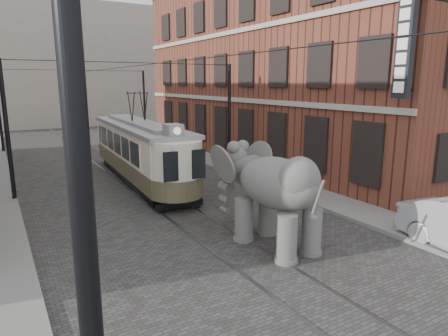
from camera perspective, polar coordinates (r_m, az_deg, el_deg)
ground at (r=15.14m, az=-4.58°, el=-7.39°), size 120.00×120.00×0.00m
tram_rails at (r=15.13m, az=-4.59°, el=-7.35°), size 1.54×80.00×0.02m
sidewalk_right at (r=18.37m, az=12.57°, el=-3.87°), size 2.00×60.00×0.15m
brick_building at (r=27.80m, az=8.10°, el=13.98°), size 8.00×26.00×12.00m
distant_block at (r=53.29m, az=-24.20°, el=13.20°), size 28.00×10.00×14.00m
catenary at (r=18.96m, az=-11.87°, el=5.67°), size 11.00×30.20×6.00m
tram at (r=21.06m, az=-12.00°, el=4.32°), size 2.93×11.60×4.56m
elephant at (r=12.35m, az=7.56°, el=-4.29°), size 3.25×5.37×3.15m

